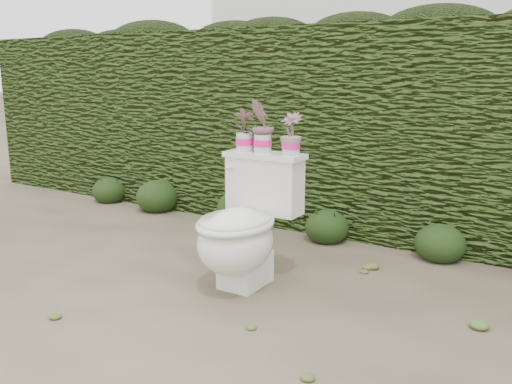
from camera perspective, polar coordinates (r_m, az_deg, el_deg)
The scene contains 11 objects.
ground at distance 3.35m, azimuth -0.67°, elevation -9.49°, with size 60.00×60.00×0.00m, color #7E6F57.
hedge at distance 4.55m, azimuth 10.34°, elevation 6.60°, with size 8.00×1.00×1.60m, color #415B1E.
toilet at distance 3.18m, azimuth -1.34°, elevation -3.89°, with size 0.50×0.68×0.78m.
potted_plant_left at distance 3.35m, azimuth -1.22°, elevation 6.49°, with size 0.13×0.09×0.25m, color #206729.
potted_plant_center at distance 3.28m, azimuth 0.71°, elevation 6.83°, with size 0.17×0.14×0.31m, color #206729.
potted_plant_right at distance 3.19m, azimuth 3.72°, elevation 5.99°, with size 0.13×0.13×0.23m, color #206729.
liriope_clump_0 at distance 5.54m, azimuth -15.16°, elevation 0.41°, with size 0.33×0.33×0.27m, color #263C15.
liriope_clump_1 at distance 5.07m, azimuth -10.33°, elevation -0.17°, with size 0.39×0.39×0.31m, color #263C15.
liriope_clump_2 at distance 4.49m, azimuth -1.39°, elevation -1.39°, with size 0.43×0.43×0.35m, color #263C15.
liriope_clump_3 at distance 4.13m, azimuth 7.48°, elevation -3.32°, with size 0.33×0.33×0.27m, color #263C15.
liriope_clump_4 at distance 3.91m, azimuth 18.83°, elevation -4.77°, with size 0.34×0.34×0.27m, color #263C15.
Camera 1 is at (1.68, -2.61, 1.25)m, focal length 38.00 mm.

